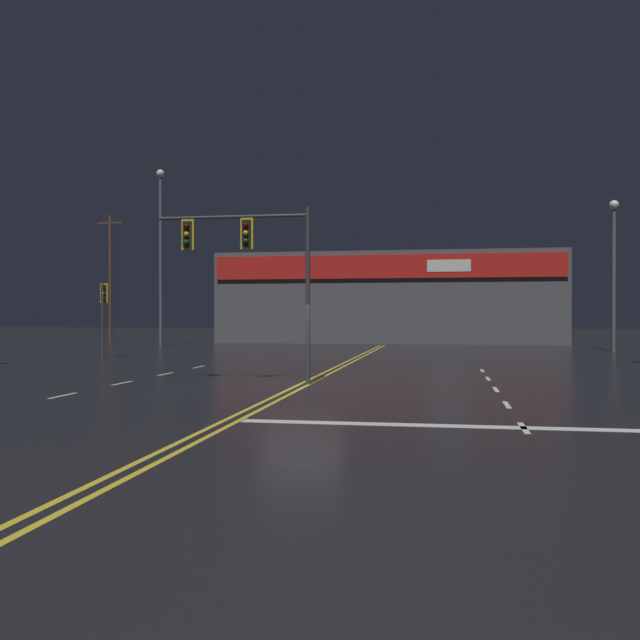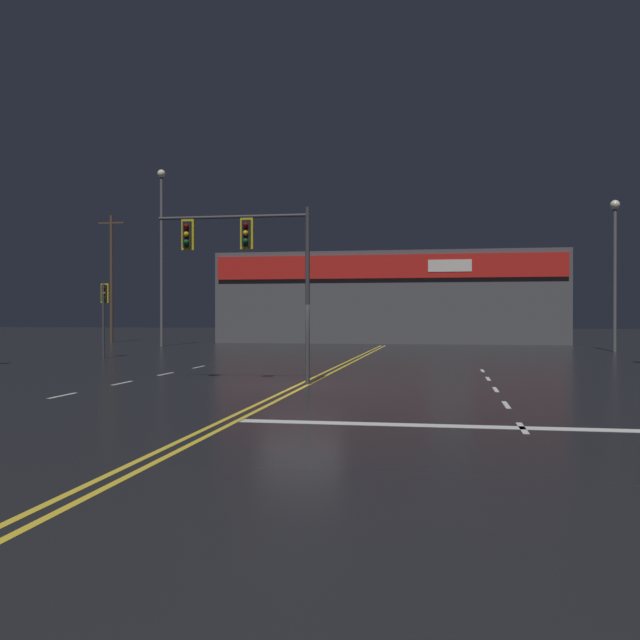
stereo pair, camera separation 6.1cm
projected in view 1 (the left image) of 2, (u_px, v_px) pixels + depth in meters
The scene contains 8 objects.
ground_plane at pixel (301, 386), 21.71m from camera, with size 200.00×200.00×0.00m, color black.
road_markings at pixel (334, 392), 19.96m from camera, with size 17.22×60.00×0.01m.
traffic_signal_median at pixel (245, 250), 22.57m from camera, with size 4.97×0.36×5.55m.
traffic_signal_corner_northwest at pixel (104, 303), 36.24m from camera, with size 0.42×0.36×3.80m.
streetlight_median_approach at pixel (614, 254), 42.42m from camera, with size 0.56×0.56×9.04m.
streetlight_far_right at pixel (161, 238), 50.00m from camera, with size 0.56×0.56×12.42m.
building_backdrop at pixel (390, 298), 58.82m from camera, with size 27.04×10.23×7.12m.
utility_pole_row at pixel (382, 276), 53.77m from camera, with size 47.89×0.26×10.25m.
Camera 1 is at (4.26, -21.28, 2.16)m, focal length 40.00 mm.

